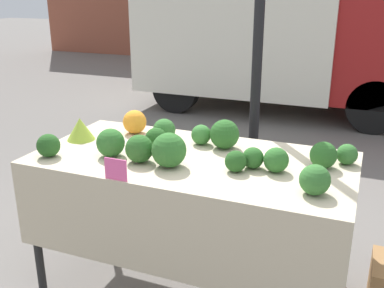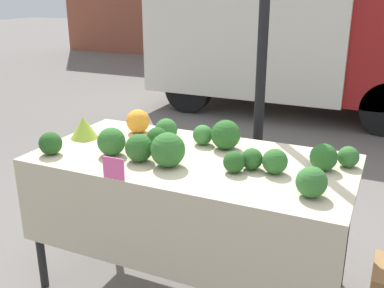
# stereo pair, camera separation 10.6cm
# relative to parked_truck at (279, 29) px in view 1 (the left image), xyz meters

# --- Properties ---
(ground_plane) EXTENTS (40.00, 40.00, 0.00)m
(ground_plane) POSITION_rel_parked_truck_xyz_m (0.49, -4.70, -1.19)
(ground_plane) COLOR slate
(tent_pole) EXTENTS (0.07, 0.07, 2.66)m
(tent_pole) POSITION_rel_parked_truck_xyz_m (0.65, -3.93, 0.14)
(tent_pole) COLOR black
(tent_pole) RESTS_ON ground_plane
(parked_truck) EXTENTS (4.25, 2.14, 2.25)m
(parked_truck) POSITION_rel_parked_truck_xyz_m (0.00, 0.00, 0.00)
(parked_truck) COLOR silver
(parked_truck) RESTS_ON ground_plane
(market_table) EXTENTS (1.82, 0.91, 0.87)m
(market_table) POSITION_rel_parked_truck_xyz_m (0.49, -4.76, -0.43)
(market_table) COLOR beige
(market_table) RESTS_ON ground_plane
(orange_cauliflower) EXTENTS (0.16, 0.16, 0.16)m
(orange_cauliflower) POSITION_rel_parked_truck_xyz_m (-0.03, -4.42, -0.24)
(orange_cauliflower) COLOR orange
(orange_cauliflower) RESTS_ON market_table
(romanesco_head) EXTENTS (0.18, 0.18, 0.14)m
(romanesco_head) POSITION_rel_parked_truck_xyz_m (-0.29, -4.67, -0.25)
(romanesco_head) COLOR #93B238
(romanesco_head) RESTS_ON market_table
(broccoli_head_0) EXTENTS (0.12, 0.12, 0.12)m
(broccoli_head_0) POSITION_rel_parked_truck_xyz_m (0.78, -4.81, -0.26)
(broccoli_head_0) COLOR #23511E
(broccoli_head_0) RESTS_ON market_table
(broccoli_head_1) EXTENTS (0.13, 0.13, 0.13)m
(broccoli_head_1) POSITION_rel_parked_truck_xyz_m (-0.28, -4.99, -0.25)
(broccoli_head_1) COLOR #23511E
(broccoli_head_1) RESTS_ON market_table
(broccoli_head_2) EXTENTS (0.16, 0.16, 0.16)m
(broccoli_head_2) POSITION_rel_parked_truck_xyz_m (0.24, -4.87, -0.24)
(broccoli_head_2) COLOR #285B23
(broccoli_head_2) RESTS_ON market_table
(broccoli_head_3) EXTENTS (0.12, 0.12, 0.12)m
(broccoli_head_3) POSITION_rel_parked_truck_xyz_m (0.45, -4.46, -0.26)
(broccoli_head_3) COLOR #387533
(broccoli_head_3) RESTS_ON market_table
(broccoli_head_4) EXTENTS (0.15, 0.15, 0.15)m
(broccoli_head_4) POSITION_rel_parked_truck_xyz_m (1.20, -4.93, -0.24)
(broccoli_head_4) COLOR #336B2D
(broccoli_head_4) RESTS_ON market_table
(broccoli_head_5) EXTENTS (0.13, 0.13, 0.13)m
(broccoli_head_5) POSITION_rel_parked_truck_xyz_m (0.98, -4.73, -0.25)
(broccoli_head_5) COLOR #2D6628
(broccoli_head_5) RESTS_ON market_table
(broccoli_head_6) EXTENTS (0.18, 0.18, 0.18)m
(broccoli_head_6) POSITION_rel_parked_truck_xyz_m (0.61, -4.48, -0.23)
(broccoli_head_6) COLOR #285B23
(broccoli_head_6) RESTS_ON market_table
(broccoli_head_7) EXTENTS (0.16, 0.16, 0.16)m
(broccoli_head_7) POSITION_rel_parked_truck_xyz_m (0.05, -4.85, -0.24)
(broccoli_head_7) COLOR #2D6628
(broccoli_head_7) RESTS_ON market_table
(broccoli_head_8) EXTENTS (0.14, 0.14, 0.14)m
(broccoli_head_8) POSITION_rel_parked_truck_xyz_m (0.22, -4.49, -0.25)
(broccoli_head_8) COLOR #336B2D
(broccoli_head_8) RESTS_ON market_table
(broccoli_head_9) EXTENTS (0.11, 0.11, 0.11)m
(broccoli_head_9) POSITION_rel_parked_truck_xyz_m (1.31, -4.48, -0.26)
(broccoli_head_9) COLOR #336B2D
(broccoli_head_9) RESTS_ON market_table
(broccoli_head_10) EXTENTS (0.12, 0.12, 0.12)m
(broccoli_head_10) POSITION_rel_parked_truck_xyz_m (0.85, -4.72, -0.26)
(broccoli_head_10) COLOR #285B23
(broccoli_head_10) RESTS_ON market_table
(broccoli_head_11) EXTENTS (0.19, 0.19, 0.19)m
(broccoli_head_11) POSITION_rel_parked_truck_xyz_m (0.42, -4.87, -0.22)
(broccoli_head_11) COLOR #2D6628
(broccoli_head_11) RESTS_ON market_table
(broccoli_head_12) EXTENTS (0.13, 0.13, 0.13)m
(broccoli_head_12) POSITION_rel_parked_truck_xyz_m (0.24, -4.65, -0.25)
(broccoli_head_12) COLOR #23511E
(broccoli_head_12) RESTS_ON market_table
(broccoli_head_13) EXTENTS (0.15, 0.15, 0.15)m
(broccoli_head_13) POSITION_rel_parked_truck_xyz_m (1.20, -4.58, -0.25)
(broccoli_head_13) COLOR #285B23
(broccoli_head_13) RESTS_ON market_table
(price_sign) EXTENTS (0.13, 0.01, 0.11)m
(price_sign) POSITION_rel_parked_truck_xyz_m (0.25, -5.14, -0.26)
(price_sign) COLOR #F45B9E
(price_sign) RESTS_ON market_table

